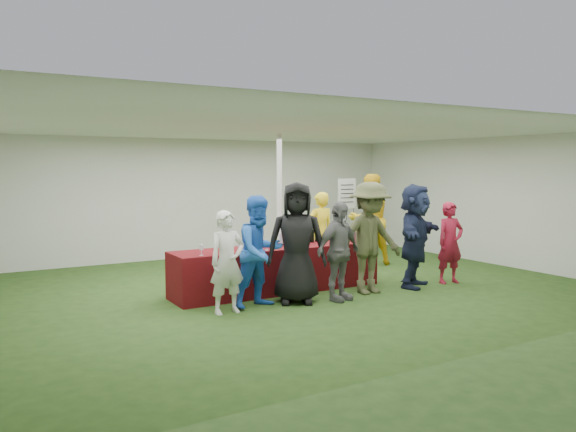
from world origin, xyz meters
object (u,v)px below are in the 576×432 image
dump_bucket (360,237)px  staff_pourer (320,232)px  wine_list_sign (347,199)px  customer_1 (260,252)px  customer_6 (450,243)px  customer_5 (415,236)px  customer_3 (339,251)px  serving_table (278,269)px  customer_2 (297,243)px  customer_4 (370,238)px  staff_back (369,220)px  customer_0 (227,262)px

dump_bucket → staff_pourer: (0.01, 1.26, -0.05)m
wine_list_sign → customer_1: wine_list_sign is taller
customer_6 → staff_pourer: bearing=133.3°
customer_5 → customer_6: customer_5 is taller
staff_pourer → customer_1: 2.93m
customer_3 → serving_table: bearing=100.9°
staff_pourer → customer_2: 2.54m
customer_1 → customer_4: bearing=-13.4°
dump_bucket → wine_list_sign: (1.76, 2.77, 0.48)m
serving_table → staff_pourer: size_ratio=2.27×
customer_6 → wine_list_sign: bearing=93.0°
serving_table → customer_3: bearing=-65.5°
serving_table → customer_6: bearing=-18.4°
customer_5 → serving_table: bearing=124.5°
staff_pourer → customer_2: (-1.69, -1.89, 0.13)m
wine_list_sign → staff_back: staff_back is taller
staff_pourer → customer_2: size_ratio=0.86×
staff_pourer → customer_5: customer_5 is taller
serving_table → customer_2: bearing=-99.9°
wine_list_sign → customer_5: wine_list_sign is taller
wine_list_sign → customer_0: size_ratio=1.23×
staff_pourer → customer_4: size_ratio=0.87×
wine_list_sign → customer_4: customer_4 is taller
staff_back → serving_table: bearing=33.8°
staff_back → customer_2: size_ratio=1.04×
customer_3 → customer_5: bearing=-8.4°
dump_bucket → customer_2: customer_2 is taller
customer_1 → customer_2: bearing=-15.6°
customer_2 → customer_6: (3.11, -0.14, -0.20)m
customer_5 → customer_0: bearing=146.6°
serving_table → customer_4: customer_4 is taller
customer_5 → customer_6: size_ratio=1.23×
customer_0 → customer_5: 3.52m
staff_pourer → customer_3: size_ratio=1.03×
staff_back → customer_6: size_ratio=1.33×
staff_pourer → customer_5: bearing=110.4°
customer_2 → customer_0: bearing=-150.2°
customer_3 → dump_bucket: bearing=24.9°
serving_table → customer_3: 1.23m
staff_pourer → customer_1: size_ratio=0.96×
customer_4 → wine_list_sign: bearing=59.5°
staff_back → customer_1: staff_back is taller
staff_back → customer_4: 2.73m
dump_bucket → customer_6: bearing=-28.3°
dump_bucket → staff_pourer: 1.26m
customer_2 → customer_6: customer_2 is taller
wine_list_sign → staff_back: bearing=-106.3°
customer_1 → customer_3: bearing=-22.3°
serving_table → staff_back: 3.21m
customer_6 → customer_2: bearing=-174.2°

